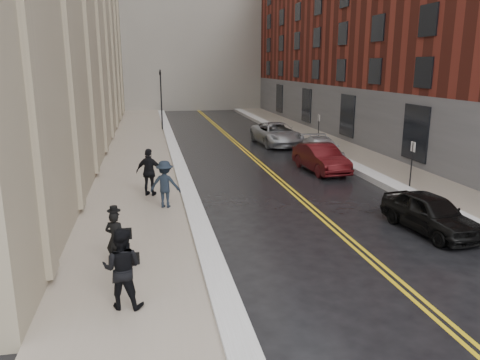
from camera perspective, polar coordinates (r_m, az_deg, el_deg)
name	(u,v)px	position (r m, az deg, el deg)	size (l,w,h in m)	color
ground	(301,281)	(12.86, 7.39, -12.07)	(160.00, 160.00, 0.00)	black
sidewalk_left	(138,164)	(27.50, -12.37, 1.97)	(4.00, 64.00, 0.15)	gray
sidewalk_right	(357,155)	(30.33, 14.05, 2.97)	(3.00, 64.00, 0.15)	gray
lane_stripe_a	(254,160)	(28.20, 1.75, 2.43)	(0.12, 64.00, 0.01)	gold
lane_stripe_b	(258,160)	(28.25, 2.22, 2.44)	(0.12, 64.00, 0.01)	gold
snow_ridge_left	(178,161)	(27.53, -7.59, 2.30)	(0.70, 60.80, 0.26)	white
snow_ridge_right	(329,155)	(29.58, 10.81, 3.02)	(0.85, 60.80, 0.30)	white
building_right	(429,19)	(40.21, 22.00, 17.78)	(14.00, 50.00, 18.00)	maroon
traffic_signal	(161,95)	(41.03, -9.60, 10.18)	(0.18, 0.15, 5.20)	black
parking_sign_near	(412,161)	(22.66, 20.21, 2.22)	(0.06, 0.35, 2.23)	black
parking_sign_far	(319,127)	(33.35, 9.56, 6.38)	(0.06, 0.35, 2.23)	black
car_black	(430,213)	(17.27, 22.20, -3.76)	(1.59, 3.96, 1.35)	black
car_maroon	(321,158)	(25.45, 9.81, 2.66)	(1.56, 4.48, 1.48)	#410B0E
car_silver_near	(322,149)	(28.58, 9.92, 3.74)	(1.88, 4.62, 1.34)	#B9BCC1
car_silver_far	(277,134)	(33.70, 4.49, 5.62)	(2.60, 5.64, 1.57)	#A4A6AC
pedestrian_main	(116,239)	(13.33, -14.92, -6.98)	(0.59, 0.39, 1.63)	black
pedestrian_a	(122,268)	(11.14, -14.19, -10.39)	(0.93, 0.72, 1.91)	black
pedestrian_b	(165,184)	(18.44, -9.12, -0.50)	(1.20, 0.69, 1.86)	black
pedestrian_c	(150,172)	(20.21, -10.97, 0.94)	(1.19, 0.49, 2.02)	black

